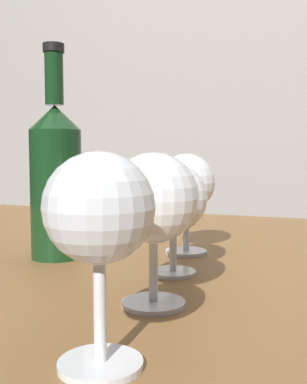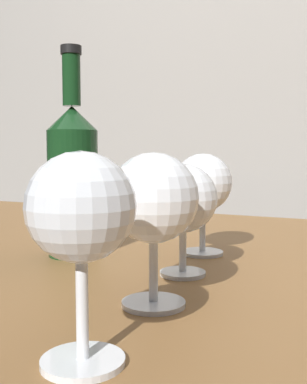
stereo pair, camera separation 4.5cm
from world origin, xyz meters
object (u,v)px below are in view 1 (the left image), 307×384
Objects in this scene: wine_glass_amber at (173,200)px; wine_glass_merlot at (186,185)px; wine_glass_rose at (99,214)px; wine_glass_port at (154,201)px; wine_bottle at (56,177)px.

wine_glass_merlot reaches higher than wine_glass_amber.
wine_glass_port is at bearing 94.06° from wine_glass_rose.
wine_bottle is (-0.17, -0.09, 0.01)m from wine_glass_merlot.
wine_bottle is at bearing 126.24° from wine_glass_rose.
wine_glass_merlot is at bearing 98.29° from wine_glass_amber.
wine_glass_merlot is at bearing 96.74° from wine_glass_rose.
wine_glass_rose and wine_glass_port have the same top height.
wine_glass_port reaches higher than wine_glass_amber.
wine_glass_amber is 0.12m from wine_glass_merlot.
wine_glass_port is at bearing -81.75° from wine_glass_merlot.
wine_bottle is at bearing 142.94° from wine_glass_port.
wine_glass_rose is at bearing -84.00° from wine_glass_amber.
wine_glass_merlot is at bearing 98.25° from wine_glass_port.
wine_glass_rose reaches higher than wine_glass_amber.
wine_glass_merlot is (-0.04, 0.24, -0.00)m from wine_glass_port.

